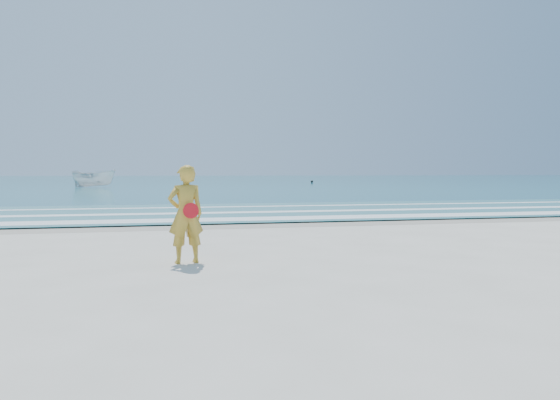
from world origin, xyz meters
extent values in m
plane|color=silver|center=(0.00, 0.00, 0.00)|extent=(400.00, 400.00, 0.00)
cube|color=#B2A893|center=(0.00, 9.00, 0.00)|extent=(400.00, 2.40, 0.00)
cube|color=#19727F|center=(0.00, 105.00, 0.02)|extent=(400.00, 190.00, 0.04)
cube|color=#59B7AD|center=(0.00, 14.00, 0.04)|extent=(400.00, 10.00, 0.01)
cube|color=white|center=(0.00, 10.30, 0.05)|extent=(400.00, 1.40, 0.01)
cube|color=white|center=(0.00, 13.20, 0.05)|extent=(400.00, 0.90, 0.01)
cube|color=white|center=(0.00, 16.50, 0.05)|extent=(400.00, 0.60, 0.01)
imported|color=silver|center=(-8.54, 49.49, 0.93)|extent=(4.93, 3.30, 1.78)
sphere|color=black|center=(18.62, 65.14, 0.22)|extent=(0.35, 0.35, 0.35)
imported|color=gold|center=(-2.28, 2.33, 0.86)|extent=(0.69, 0.52, 1.72)
cylinder|color=red|center=(-2.20, 2.15, 0.93)|extent=(0.27, 0.08, 0.27)
camera|label=1|loc=(-2.83, -7.31, 1.61)|focal=35.00mm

